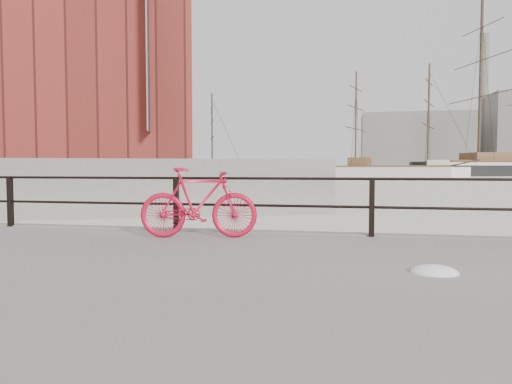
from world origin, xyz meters
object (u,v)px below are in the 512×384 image
at_px(schooner_left, 187,176).
at_px(workboat_far, 107,179).
at_px(bicycle, 199,203).
at_px(workboat_near, 25,185).
at_px(schooner_mid, 390,177).

relative_size(schooner_left, workboat_far, 1.77).
height_order(bicycle, schooner_left, schooner_left).
xyz_separation_m(workboat_near, workboat_far, (-3.07, 19.81, 0.00)).
bearing_deg(workboat_near, bicycle, -87.45).
height_order(bicycle, workboat_far, workboat_far).
bearing_deg(schooner_mid, workboat_far, -125.01).
bearing_deg(schooner_left, bicycle, -89.53).
xyz_separation_m(bicycle, workboat_near, (-25.91, 28.72, -0.93)).
bearing_deg(workboat_near, schooner_left, 52.42).
bearing_deg(workboat_near, schooner_mid, 14.27).
distance_m(schooner_left, workboat_far, 26.57).
xyz_separation_m(schooner_mid, workboat_far, (-38.96, -29.18, 0.00)).
bearing_deg(workboat_far, bicycle, -90.53).
height_order(bicycle, schooner_mid, schooner_mid).
xyz_separation_m(bicycle, schooner_mid, (9.98, 77.71, -0.93)).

